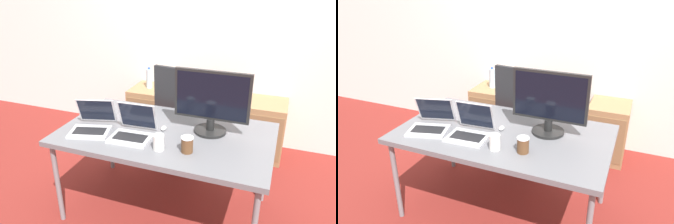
% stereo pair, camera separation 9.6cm
% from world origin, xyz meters
% --- Properties ---
extents(ground_plane, '(14.00, 14.00, 0.00)m').
position_xyz_m(ground_plane, '(0.00, 0.00, 0.00)').
color(ground_plane, maroon).
extents(wall_back, '(10.00, 0.05, 2.60)m').
position_xyz_m(wall_back, '(0.00, 1.51, 1.30)').
color(wall_back, silver).
rests_on(wall_back, ground_plane).
extents(desk, '(1.64, 0.95, 0.75)m').
position_xyz_m(desk, '(0.00, 0.00, 0.70)').
color(desk, slate).
rests_on(desk, ground_plane).
extents(office_chair, '(0.56, 0.58, 1.09)m').
position_xyz_m(office_chair, '(-0.10, 0.78, 0.42)').
color(office_chair, '#232326').
rests_on(office_chair, ground_plane).
extents(cabinet_left, '(0.41, 0.47, 0.62)m').
position_xyz_m(cabinet_left, '(-0.69, 1.25, 0.31)').
color(cabinet_left, '#99754C').
rests_on(cabinet_left, ground_plane).
extents(cabinet_right, '(0.41, 0.47, 0.62)m').
position_xyz_m(cabinet_right, '(0.68, 1.25, 0.31)').
color(cabinet_right, '#99754C').
rests_on(cabinet_right, ground_plane).
extents(water_bottle, '(0.07, 0.07, 0.25)m').
position_xyz_m(water_bottle, '(-0.69, 1.25, 0.74)').
color(water_bottle, silver).
rests_on(water_bottle, cabinet_left).
extents(laptop_left, '(0.31, 0.31, 0.24)m').
position_xyz_m(laptop_left, '(-0.21, -0.16, 0.80)').
color(laptop_left, silver).
rests_on(laptop_left, desk).
extents(laptop_right, '(0.35, 0.39, 0.23)m').
position_xyz_m(laptop_right, '(-0.55, -0.17, 0.80)').
color(laptop_right, silver).
rests_on(laptop_right, desk).
extents(monitor, '(0.58, 0.25, 0.49)m').
position_xyz_m(monitor, '(0.32, 0.12, 1.00)').
color(monitor, black).
rests_on(monitor, desk).
extents(mouse, '(0.04, 0.06, 0.03)m').
position_xyz_m(mouse, '(-0.03, 0.02, 0.76)').
color(mouse, silver).
rests_on(mouse, desk).
extents(coffee_cup_white, '(0.08, 0.08, 0.11)m').
position_xyz_m(coffee_cup_white, '(0.05, -0.27, 0.80)').
color(coffee_cup_white, white).
rests_on(coffee_cup_white, desk).
extents(coffee_cup_brown, '(0.09, 0.09, 0.11)m').
position_xyz_m(coffee_cup_brown, '(0.25, -0.23, 0.80)').
color(coffee_cup_brown, brown).
rests_on(coffee_cup_brown, desk).
extents(scissors, '(0.12, 0.15, 0.01)m').
position_xyz_m(scissors, '(-0.39, 0.07, 0.75)').
color(scissors, '#B2B2B7').
rests_on(scissors, desk).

